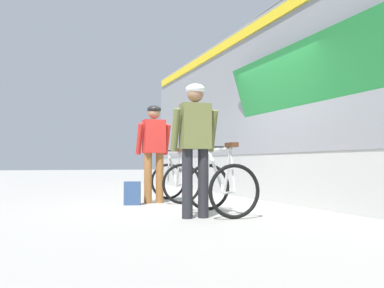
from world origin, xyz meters
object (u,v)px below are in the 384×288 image
(train_car, at_px, (383,90))
(cyclist_far_in_red, at_px, (154,144))
(bicycle_near_white, at_px, (220,186))
(backpack_on_platform, at_px, (132,193))
(bicycle_far_silver, at_px, (175,180))
(cyclist_near_in_olive, at_px, (195,137))

(train_car, height_order, cyclist_far_in_red, train_car)
(train_car, distance_m, cyclist_far_in_red, 4.09)
(bicycle_near_white, xyz_separation_m, backpack_on_platform, (-0.85, 1.76, -0.20))
(train_car, distance_m, bicycle_far_silver, 3.99)
(backpack_on_platform, bearing_deg, bicycle_far_silver, 37.10)
(bicycle_far_silver, bearing_deg, train_car, -32.00)
(bicycle_near_white, relative_size, backpack_on_platform, 2.77)
(cyclist_far_in_red, xyz_separation_m, bicycle_near_white, (0.41, -1.96, -0.65))
(backpack_on_platform, bearing_deg, cyclist_near_in_olive, -62.71)
(cyclist_near_in_olive, relative_size, backpack_on_platform, 4.40)
(cyclist_near_in_olive, distance_m, bicycle_near_white, 0.84)
(backpack_on_platform, bearing_deg, cyclist_far_in_red, 41.20)
(bicycle_near_white, bearing_deg, backpack_on_platform, 115.83)
(bicycle_far_silver, xyz_separation_m, backpack_on_platform, (-0.88, -0.33, -0.20))
(bicycle_near_white, bearing_deg, cyclist_near_in_olive, -152.98)
(cyclist_far_in_red, distance_m, backpack_on_platform, 0.98)
(bicycle_near_white, bearing_deg, train_car, 2.64)
(cyclist_far_in_red, bearing_deg, bicycle_far_silver, 16.41)
(cyclist_near_in_olive, relative_size, cyclist_far_in_red, 1.00)
(train_car, distance_m, bicycle_near_white, 3.51)
(bicycle_near_white, height_order, bicycle_far_silver, same)
(train_car, height_order, bicycle_near_white, train_car)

